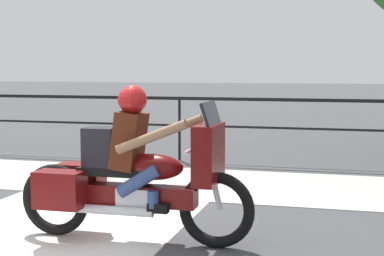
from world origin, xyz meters
name	(u,v)px	position (x,y,z in m)	size (l,w,h in m)	color
ground_plane	(27,243)	(0.00, 0.00, 0.00)	(120.00, 120.00, 0.00)	#424244
sidewalk_band	(142,180)	(0.00, 3.40, 0.01)	(44.00, 2.40, 0.01)	#B7B2A8
crosswalk_band	(16,249)	(0.00, -0.20, 0.00)	(2.69, 6.00, 0.01)	silver
fence_railing	(179,110)	(0.00, 5.48, 0.94)	(36.00, 0.05, 1.20)	black
motorcycle	(131,173)	(0.98, 0.35, 0.69)	(2.46, 0.76, 1.57)	black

